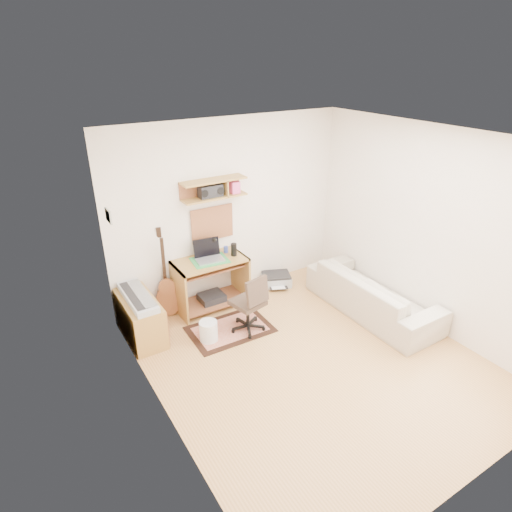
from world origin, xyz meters
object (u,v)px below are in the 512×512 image
cabinet (140,318)px  sofa (373,287)px  desk (211,284)px  printer (276,279)px  task_chair (248,302)px

cabinet → sofa: (2.96, -1.13, 0.12)m
desk → printer: size_ratio=2.24×
task_chair → sofa: bearing=-29.1°
printer → sofa: 1.56m
desk → sofa: (1.87, -1.31, 0.02)m
task_chair → printer: bearing=27.5°
task_chair → cabinet: bearing=142.8°
task_chair → cabinet: size_ratio=0.93×
desk → task_chair: 0.79m
desk → cabinet: desk is taller
task_chair → cabinet: 1.39m
task_chair → sofa: 1.80m
desk → task_chair: bearing=-79.0°
cabinet → printer: size_ratio=2.01×
task_chair → cabinet: (-1.24, 0.59, -0.14)m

